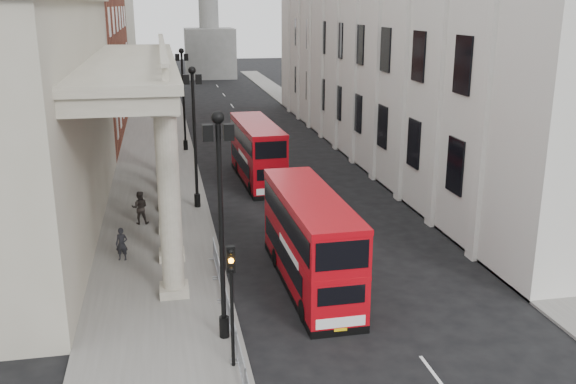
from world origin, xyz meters
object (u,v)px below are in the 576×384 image
at_px(traffic_light, 231,284).
at_px(pedestrian_b, 140,208).
at_px(bus_near, 310,238).
at_px(bus_far, 257,151).
at_px(pedestrian_a, 122,244).
at_px(pedestrian_c, 172,201).
at_px(lamp_post_mid, 194,128).
at_px(lamp_post_north, 183,92).
at_px(lamp_post_south, 221,212).

xyz_separation_m(traffic_light, pedestrian_b, (-3.38, 15.53, -2.06)).
bearing_deg(bus_near, bus_far, 87.96).
distance_m(pedestrian_a, pedestrian_c, 6.95).
height_order(lamp_post_mid, lamp_post_north, same).
bearing_deg(bus_near, pedestrian_c, 116.97).
xyz_separation_m(lamp_post_mid, bus_near, (4.15, -11.89, -2.77)).
bearing_deg(bus_far, lamp_post_south, -103.71).
height_order(lamp_post_south, bus_far, lamp_post_south).
height_order(bus_near, pedestrian_c, bus_near).
relative_size(pedestrian_a, pedestrian_b, 0.85).
distance_m(lamp_post_mid, bus_near, 12.90).
relative_size(bus_near, bus_far, 1.00).
bearing_deg(lamp_post_south, bus_near, 44.72).
distance_m(lamp_post_south, pedestrian_c, 15.39).
distance_m(traffic_light, pedestrian_b, 16.02).
bearing_deg(lamp_post_north, bus_near, -81.55).
height_order(traffic_light, pedestrian_a, traffic_light).
xyz_separation_m(bus_far, pedestrian_b, (-7.76, -8.03, -1.09)).
distance_m(traffic_light, bus_near, 7.40).
bearing_deg(lamp_post_mid, pedestrian_c, -141.26).
bearing_deg(lamp_post_north, lamp_post_south, -90.00).
bearing_deg(pedestrian_a, lamp_post_south, -51.29).
xyz_separation_m(lamp_post_mid, pedestrian_c, (-1.51, -1.21, -3.99)).
distance_m(bus_far, pedestrian_a, 15.77).
distance_m(bus_far, pedestrian_b, 11.22).
relative_size(lamp_post_north, traffic_light, 1.93).
distance_m(traffic_light, bus_far, 23.98).
bearing_deg(traffic_light, lamp_post_mid, 90.32).
bearing_deg(lamp_post_south, traffic_light, -87.16).
distance_m(lamp_post_mid, pedestrian_a, 9.56).
height_order(traffic_light, bus_far, traffic_light).
bearing_deg(pedestrian_c, bus_near, -34.50).
distance_m(lamp_post_south, lamp_post_mid, 16.00).
relative_size(traffic_light, bus_near, 0.45).
xyz_separation_m(bus_near, pedestrian_a, (-8.16, 4.20, -1.23)).
bearing_deg(pedestrian_c, traffic_light, -56.94).
relative_size(bus_far, pedestrian_a, 6.05).
distance_m(lamp_post_north, bus_near, 28.34).
distance_m(lamp_post_south, bus_near, 6.46).
height_order(traffic_light, bus_near, traffic_light).
bearing_deg(lamp_post_mid, traffic_light, -89.68).
bearing_deg(bus_near, traffic_light, -124.40).
relative_size(pedestrian_a, pedestrian_c, 0.99).
bearing_deg(lamp_post_north, lamp_post_mid, -90.00).
height_order(lamp_post_south, lamp_post_mid, same).
bearing_deg(pedestrian_a, pedestrian_c, 81.86).
relative_size(bus_near, pedestrian_a, 6.04).
relative_size(lamp_post_south, bus_near, 0.87).
bearing_deg(bus_far, lamp_post_mid, -130.93).
xyz_separation_m(lamp_post_south, lamp_post_north, (0.00, 32.00, 0.00)).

